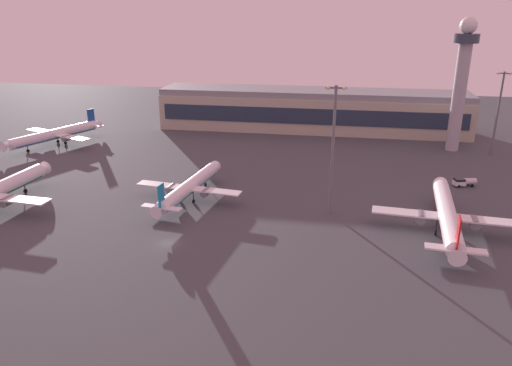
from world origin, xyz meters
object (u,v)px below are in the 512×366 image
(airplane_mid_apron, at_px, (447,215))
(apron_light_west, at_px, (333,144))
(apron_light_east, at_px, (498,108))
(airplane_near_gate, at_px, (189,187))
(airplane_far_stand, at_px, (56,134))
(control_tower, at_px, (462,76))
(fuel_truck, at_px, (464,182))

(airplane_mid_apron, bearing_deg, apron_light_west, 171.08)
(apron_light_east, bearing_deg, apron_light_west, -130.73)
(airplane_mid_apron, distance_m, airplane_near_gate, 63.68)
(airplane_far_stand, bearing_deg, control_tower, -150.44)
(airplane_mid_apron, height_order, apron_light_east, apron_light_east)
(airplane_near_gate, height_order, airplane_far_stand, airplane_far_stand)
(control_tower, bearing_deg, fuel_truck, -95.85)
(airplane_far_stand, xyz_separation_m, fuel_truck, (138.36, -20.96, -2.62))
(control_tower, height_order, fuel_truck, control_tower)
(apron_light_west, bearing_deg, airplane_far_stand, 155.14)
(fuel_truck, bearing_deg, control_tower, -20.34)
(airplane_far_stand, relative_size, apron_light_east, 1.39)
(airplane_near_gate, relative_size, fuel_truck, 5.59)
(airplane_far_stand, bearing_deg, apron_light_east, -152.17)
(apron_light_west, xyz_separation_m, apron_light_east, (53.42, 62.04, -1.68))
(airplane_mid_apron, relative_size, apron_light_east, 1.51)
(control_tower, distance_m, apron_light_west, 77.40)
(control_tower, relative_size, apron_light_east, 1.60)
(apron_light_west, bearing_deg, airplane_mid_apron, -14.20)
(airplane_far_stand, height_order, fuel_truck, airplane_far_stand)
(airplane_near_gate, height_order, apron_light_east, apron_light_east)
(airplane_near_gate, bearing_deg, airplane_mid_apron, -0.72)
(airplane_mid_apron, distance_m, apron_light_west, 30.28)
(fuel_truck, xyz_separation_m, apron_light_east, (16.49, 36.02, 14.57))
(airplane_far_stand, bearing_deg, apron_light_west, 177.42)
(apron_light_west, bearing_deg, airplane_near_gate, 176.27)
(airplane_far_stand, distance_m, apron_light_east, 156.04)
(airplane_mid_apron, bearing_deg, airplane_far_stand, 162.50)
(control_tower, relative_size, airplane_mid_apron, 1.06)
(airplane_far_stand, distance_m, fuel_truck, 139.96)
(airplane_mid_apron, height_order, fuel_truck, airplane_mid_apron)
(airplane_near_gate, distance_m, apron_light_east, 108.82)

